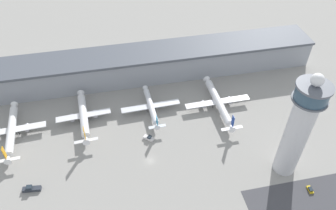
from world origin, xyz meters
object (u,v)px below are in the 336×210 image
Objects in this scene: service_truck_fuel at (149,138)px; airplane_gate_charlie at (151,106)px; airplane_gate_bravo at (83,116)px; car_red_hatchback at (310,190)px; control_tower at (299,127)px; airplane_gate_alpha at (11,130)px; service_truck_catering at (31,189)px; airplane_gate_delta at (218,102)px.

airplane_gate_charlie is at bearing 76.96° from service_truck_fuel.
airplane_gate_bravo is 38.45m from airplane_gate_charlie.
service_truck_fuel is at bearing 145.70° from car_red_hatchback.
airplane_gate_bravo is at bearing -179.82° from airplane_gate_charlie.
airplane_gate_alpha is at bearing 159.81° from control_tower.
service_truck_catering is at bearing -161.05° from service_truck_fuel.
service_truck_fuel is (33.63, -20.70, -3.77)m from airplane_gate_bravo.
control_tower is 57.40m from airplane_gate_delta.
control_tower reaches higher than airplane_gate_bravo.
airplane_gate_alpha is 7.28× the size of service_truck_fuel.
airplane_gate_charlie is at bearing 2.72° from airplane_gate_alpha.
airplane_gate_charlie is 0.78× the size of airplane_gate_delta.
airplane_gate_delta is at bearing 111.33° from car_red_hatchback.
service_truck_fuel is at bearing -159.84° from airplane_gate_delta.
control_tower reaches higher than service_truck_fuel.
airplane_gate_charlie is 39.63m from airplane_gate_delta.
airplane_gate_bravo is 1.16× the size of airplane_gate_charlie.
airplane_gate_delta is 47.21m from service_truck_fuel.
airplane_gate_alpha is (-134.33, 49.39, -24.59)m from control_tower.
car_red_hatchback is (140.59, -64.16, -3.91)m from airplane_gate_alpha.
car_red_hatchback is (6.26, -14.77, -28.50)m from control_tower.
airplane_gate_alpha is 39.68m from service_truck_catering.
control_tower is 82.25m from airplane_gate_charlie.
service_truck_catering is 1.44× the size of service_truck_fuel.
airplane_gate_bravo is at bearing 148.39° from service_truck_fuel.
airplane_gate_bravo is at bearing 151.20° from control_tower.
airplane_gate_charlie is 75.85m from service_truck_catering.
car_red_hatchback is at bearing -34.30° from service_truck_fuel.
control_tower is 125.27m from service_truck_catering.
airplane_gate_charlie is (38.45, 0.12, -0.31)m from airplane_gate_bravo.
airplane_gate_charlie is 5.96× the size of service_truck_fuel.
airplane_gate_alpha is at bearing 166.53° from service_truck_fuel.
service_truck_catering is 62.26m from service_truck_fuel.
airplane_gate_alpha is 154.59m from car_red_hatchback.
service_truck_fuel is 83.38m from car_red_hatchback.
service_truck_fuel is at bearing 18.95° from service_truck_catering.
control_tower is 1.33× the size of airplane_gate_alpha.
airplane_gate_alpha reaches higher than service_truck_catering.
car_red_hatchback is at bearing -33.44° from airplane_gate_bravo.
service_truck_catering is 130.54m from car_red_hatchback.
airplane_gate_alpha is 76.62m from airplane_gate_charlie.
airplane_gate_delta is 5.30× the size of service_truck_catering.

